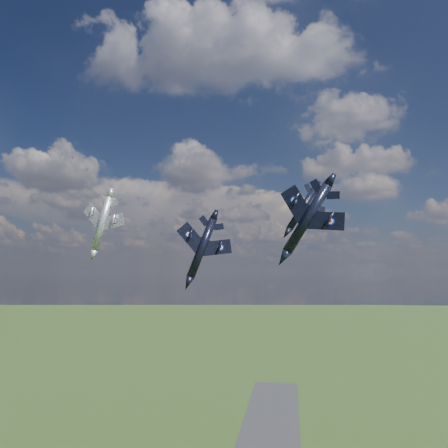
% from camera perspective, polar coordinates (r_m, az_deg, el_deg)
% --- Properties ---
extents(jet_lead_navy, '(15.33, 17.91, 6.90)m').
position_cam_1_polar(jet_lead_navy, '(77.48, -2.90, -3.13)').
color(jet_lead_navy, black).
extents(jet_right_navy, '(13.01, 15.95, 7.87)m').
position_cam_1_polar(jet_right_navy, '(58.15, 10.83, 0.71)').
color(jet_right_navy, black).
extents(jet_high_navy, '(15.55, 18.13, 8.76)m').
position_cam_1_polar(jet_high_navy, '(96.48, 10.20, 2.03)').
color(jet_high_navy, black).
extents(jet_left_silver, '(14.71, 17.43, 6.22)m').
position_cam_1_polar(jet_left_silver, '(89.23, -15.66, 0.07)').
color(jet_left_silver, '#9FA1AA').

